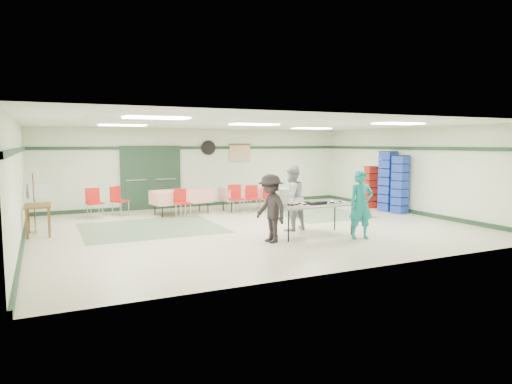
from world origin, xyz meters
name	(u,v)px	position (x,y,z in m)	size (l,w,h in m)	color
floor	(254,227)	(0.00, 0.00, 0.00)	(11.00, 11.00, 0.00)	beige
ceiling	(254,124)	(0.00, 0.00, 2.70)	(11.00, 11.00, 0.00)	white
wall_back	(200,168)	(0.00, 4.50, 1.35)	(11.00, 11.00, 0.00)	beige
wall_front	(364,193)	(0.00, -4.50, 1.35)	(11.00, 11.00, 0.00)	beige
wall_left	(17,184)	(-5.50, 0.00, 1.35)	(9.00, 9.00, 0.00)	beige
wall_right	(413,171)	(5.50, 0.00, 1.35)	(9.00, 9.00, 0.00)	beige
trim_back	(200,148)	(0.00, 4.47, 2.05)	(11.00, 0.06, 0.10)	#1B3221
baseboard_back	(201,204)	(0.00, 4.47, 0.06)	(11.00, 0.06, 0.12)	#1B3221
trim_left	(17,150)	(-5.47, 0.00, 2.05)	(9.00, 0.06, 0.10)	#1B3221
baseboard_left	(22,244)	(-5.47, 0.00, 0.06)	(9.00, 0.06, 0.12)	#1B3221
trim_right	(413,148)	(5.47, 0.00, 2.05)	(9.00, 0.06, 0.10)	#1B3221
baseboard_right	(411,211)	(5.47, 0.00, 0.06)	(9.00, 0.06, 0.12)	#1B3221
green_patch_a	(151,228)	(-2.50, 1.00, 0.00)	(3.50, 3.00, 0.01)	#5D7A59
green_patch_b	(314,212)	(2.80, 1.50, 0.00)	(2.50, 3.50, 0.01)	#5D7A59
double_door_left	(137,178)	(-2.20, 4.44, 1.05)	(0.90, 0.06, 2.10)	gray
double_door_right	(165,178)	(-1.25, 4.44, 1.05)	(0.90, 0.06, 2.10)	gray
door_frame	(151,178)	(-1.73, 4.42, 1.05)	(2.00, 0.03, 2.15)	#1B3221
wall_fan	(208,148)	(0.30, 4.44, 2.05)	(0.50, 0.50, 0.10)	black
scroll_banner	(240,153)	(1.50, 4.44, 1.85)	(0.80, 0.02, 0.60)	tan
serving_table	(313,206)	(0.78, -1.65, 0.72)	(2.09, 0.91, 0.76)	#A9A9A4
sheet_tray_right	(334,203)	(1.33, -1.72, 0.77)	(0.59, 0.44, 0.02)	silver
sheet_tray_mid	(305,203)	(0.65, -1.47, 0.77)	(0.52, 0.40, 0.02)	silver
sheet_tray_left	(293,206)	(0.15, -1.76, 0.77)	(0.61, 0.46, 0.02)	silver
baking_pan	(316,203)	(0.81, -1.70, 0.80)	(0.46, 0.29, 0.08)	black
foam_box_stack	(283,197)	(-0.03, -1.60, 0.96)	(0.25, 0.23, 0.41)	white
volunteer_teal	(361,205)	(1.60, -2.40, 0.79)	(0.58, 0.38, 1.58)	#127C7F
volunteer_grey	(291,198)	(0.64, -0.84, 0.83)	(0.80, 0.63, 1.66)	#98989E
volunteer_dark	(271,208)	(-0.46, -1.85, 0.76)	(0.98, 0.56, 1.52)	black
dining_table_a	(246,193)	(1.08, 2.93, 0.57)	(1.79, 0.96, 0.77)	red
dining_table_b	(182,196)	(-1.12, 2.93, 0.57)	(1.92, 1.07, 0.77)	red
chair_a	(253,196)	(1.05, 2.37, 0.53)	(0.44, 0.44, 0.86)	#AC200D
chair_b	(236,196)	(0.46, 2.37, 0.55)	(0.44, 0.44, 0.90)	#AC200D
chair_c	(270,195)	(1.67, 2.36, 0.53)	(0.52, 0.52, 0.86)	#AC200D
chair_d	(182,200)	(-1.28, 2.37, 0.52)	(0.46, 0.46, 0.85)	#AC200D
chair_loose_a	(118,198)	(-2.97, 3.40, 0.56)	(0.59, 0.59, 0.91)	#AC200D
chair_loose_b	(94,200)	(-3.68, 3.22, 0.55)	(0.49, 0.49, 0.90)	#AC200D
crate_stack_blue_a	(387,181)	(5.15, 0.77, 0.97)	(0.43, 0.43, 1.95)	#1B39A5
crate_stack_red	(371,187)	(5.15, 1.57, 0.71)	(0.36, 0.36, 1.42)	#9D210F
crate_stack_blue_b	(400,184)	(5.15, 0.18, 0.91)	(0.40, 0.40, 1.83)	#1B39A5
printer_table	(38,209)	(-5.15, 1.18, 0.64)	(0.60, 0.91, 0.74)	brown
office_printer	(38,191)	(-5.15, 2.71, 0.94)	(0.48, 0.42, 0.38)	#B2B3AE
broom	(34,202)	(-5.23, 1.68, 0.76)	(0.03, 0.03, 1.46)	brown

